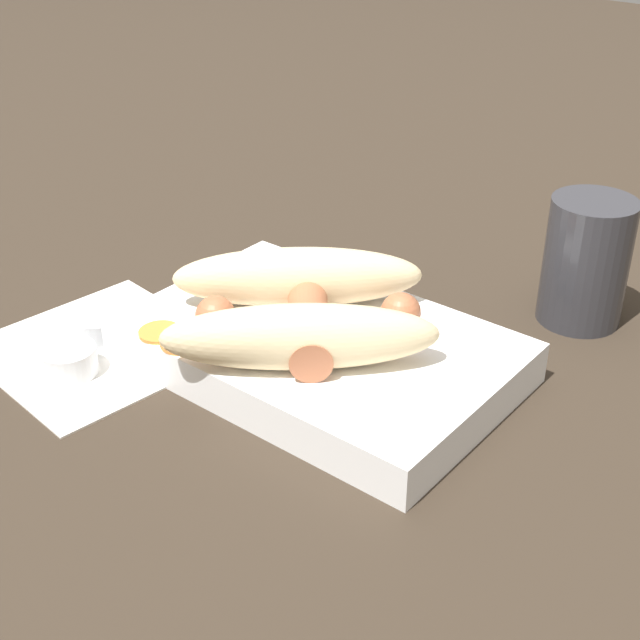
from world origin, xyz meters
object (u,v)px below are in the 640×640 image
object	(u,v)px
condiment_cup_near	(99,329)
condiment_cup_far	(69,363)
bread_roll	(299,305)
food_tray	(320,351)
drink_glass	(586,261)
sausage	(308,314)

from	to	relation	value
condiment_cup_near	condiment_cup_far	bearing A→B (deg)	115.45
bread_roll	condiment_cup_far	world-z (taller)	bread_roll
food_tray	bread_roll	distance (m)	0.04
food_tray	drink_glass	world-z (taller)	drink_glass
bread_roll	drink_glass	xyz separation A→B (m)	(-0.13, -0.20, -0.00)
food_tray	condiment_cup_near	bearing A→B (deg)	25.45
condiment_cup_far	food_tray	bearing A→B (deg)	-138.71
food_tray	sausage	xyz separation A→B (m)	(0.01, 0.01, 0.03)
bread_roll	condiment_cup_near	size ratio (longest dim) A/B	5.56
bread_roll	drink_glass	world-z (taller)	drink_glass
sausage	drink_glass	world-z (taller)	drink_glass
sausage	condiment_cup_near	bearing A→B (deg)	24.84
sausage	condiment_cup_far	world-z (taller)	sausage
condiment_cup_far	drink_glass	world-z (taller)	drink_glass
condiment_cup_far	drink_glass	size ratio (longest dim) A/B	0.40
sausage	condiment_cup_near	distance (m)	0.17
bread_roll	food_tray	bearing A→B (deg)	-137.92
sausage	condiment_cup_near	world-z (taller)	sausage
bread_roll	sausage	bearing A→B (deg)	-132.82
condiment_cup_near	drink_glass	bearing A→B (deg)	-135.99
food_tray	condiment_cup_near	distance (m)	0.18
drink_glass	bread_roll	bearing A→B (deg)	57.58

